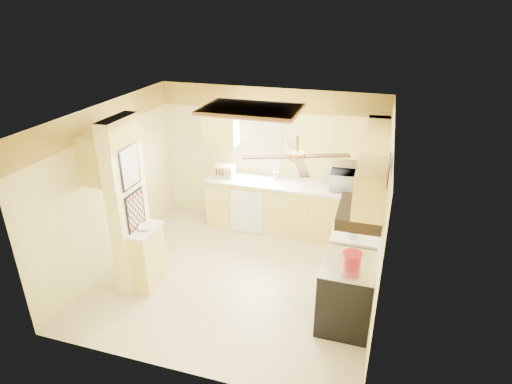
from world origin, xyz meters
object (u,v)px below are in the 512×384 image
(microwave, at_px, (347,181))
(stove, at_px, (345,294))
(dutch_oven, at_px, (352,259))
(kettle, at_px, (352,230))
(bowl, at_px, (146,227))

(microwave, bearing_deg, stove, 93.81)
(dutch_oven, bearing_deg, kettle, 95.27)
(microwave, bearing_deg, dutch_oven, 94.70)
(bowl, height_order, dutch_oven, dutch_oven)
(microwave, xyz_separation_m, dutch_oven, (0.29, -2.17, -0.10))
(stove, relative_size, kettle, 4.55)
(dutch_oven, bearing_deg, stove, 166.18)
(bowl, distance_m, dutch_oven, 2.82)
(kettle, bearing_deg, microwave, 98.46)
(stove, bearing_deg, dutch_oven, -13.82)
(microwave, distance_m, dutch_oven, 2.20)
(bowl, relative_size, dutch_oven, 0.82)
(bowl, distance_m, kettle, 2.83)
(stove, height_order, bowl, bowl)
(stove, relative_size, bowl, 4.66)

